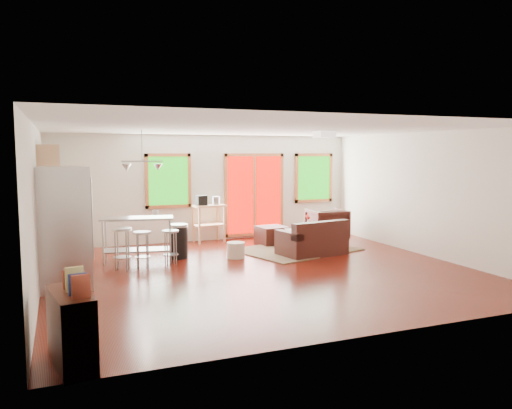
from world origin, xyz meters
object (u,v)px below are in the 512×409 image
object	(u,v)px
loveseat	(313,241)
refrigerator	(66,228)
ottoman	(272,235)
island	(137,231)
armchair	(327,223)
rug	(297,250)
coffee_table	(309,232)
kitchen_cart	(208,210)

from	to	relation	value
loveseat	refrigerator	size ratio (longest dim) A/B	0.78
ottoman	island	xyz separation A→B (m)	(-3.24, -0.76, 0.40)
armchair	ottoman	distance (m)	1.44
rug	coffee_table	distance (m)	0.52
coffee_table	armchair	world-z (taller)	armchair
coffee_table	kitchen_cart	distance (m)	2.52
coffee_table	island	distance (m)	3.84
island	ottoman	bearing A→B (deg)	13.15
loveseat	kitchen_cart	world-z (taller)	kitchen_cart
island	kitchen_cart	bearing A→B (deg)	39.43
loveseat	refrigerator	distance (m)	5.03
coffee_table	refrigerator	xyz separation A→B (m)	(-5.17, -1.60, 0.62)
coffee_table	ottoman	bearing A→B (deg)	128.07
armchair	kitchen_cart	xyz separation A→B (m)	(-2.76, 0.91, 0.34)
ottoman	rug	bearing A→B (deg)	-75.71
island	loveseat	bearing A→B (deg)	-11.10
coffee_table	refrigerator	size ratio (longest dim) A/B	0.60
refrigerator	ottoman	bearing A→B (deg)	28.84
coffee_table	ottoman	distance (m)	0.97
coffee_table	island	world-z (taller)	island
loveseat	ottoman	world-z (taller)	loveseat
rug	kitchen_cart	size ratio (longest dim) A/B	2.11
coffee_table	ottoman	size ratio (longest dim) A/B	1.81
rug	ottoman	size ratio (longest dim) A/B	3.78
coffee_table	armchair	distance (m)	1.06
rug	ottoman	bearing A→B (deg)	104.29
kitchen_cart	refrigerator	bearing A→B (deg)	-135.65
loveseat	ottoman	distance (m)	1.49
loveseat	island	bearing A→B (deg)	158.59
armchair	island	bearing A→B (deg)	12.54
coffee_table	armchair	bearing A→B (deg)	38.43
armchair	ottoman	world-z (taller)	armchair
ottoman	island	size ratio (longest dim) A/B	0.43
loveseat	coffee_table	bearing A→B (deg)	58.69
rug	loveseat	xyz separation A→B (m)	(0.10, -0.58, 0.28)
rug	island	xyz separation A→B (m)	(-3.46, 0.11, 0.60)
refrigerator	kitchen_cart	bearing A→B (deg)	45.93
rug	loveseat	distance (m)	0.66
coffee_table	ottoman	world-z (taller)	ottoman
armchair	island	distance (m)	4.71
kitchen_cart	armchair	bearing A→B (deg)	-18.21
rug	refrigerator	bearing A→B (deg)	-162.79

